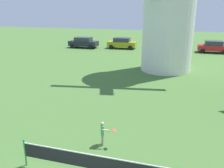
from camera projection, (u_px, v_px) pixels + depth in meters
tennis_net at (96, 163)px, 8.28m from camera, size 5.74×0.06×1.10m
player_far at (103, 132)px, 10.42m from camera, size 0.74×0.36×1.10m
parked_car_black at (83, 42)px, 35.77m from camera, size 4.31×1.93×1.56m
parked_car_mustard at (122, 43)px, 35.13m from camera, size 4.15×1.96×1.56m
parked_car_silver at (166, 46)px, 32.61m from camera, size 4.31×2.14×1.56m
parked_car_red at (213, 47)px, 31.87m from camera, size 3.93×1.89×1.56m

